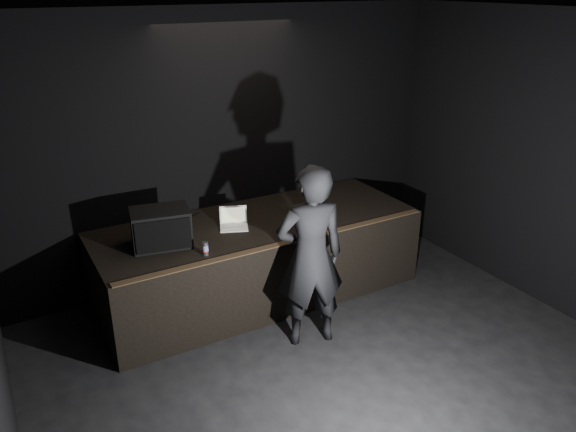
{
  "coord_description": "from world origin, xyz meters",
  "views": [
    {
      "loc": [
        -2.82,
        -2.99,
        3.77
      ],
      "look_at": [
        0.19,
        2.3,
        1.19
      ],
      "focal_mm": 35.0,
      "sensor_mm": 36.0,
      "label": 1
    }
  ],
  "objects_px": {
    "stage_monitor": "(161,228)",
    "beer_can": "(205,249)",
    "stage_riser": "(258,258)",
    "person": "(310,257)",
    "laptop": "(234,222)"
  },
  "relations": [
    {
      "from": "stage_monitor",
      "to": "beer_can",
      "type": "distance_m",
      "value": 0.59
    },
    {
      "from": "person",
      "to": "beer_can",
      "type": "bearing_deg",
      "value": -21.97
    },
    {
      "from": "stage_riser",
      "to": "laptop",
      "type": "bearing_deg",
      "value": 177.63
    },
    {
      "from": "stage_monitor",
      "to": "laptop",
      "type": "distance_m",
      "value": 0.93
    },
    {
      "from": "laptop",
      "to": "stage_riser",
      "type": "bearing_deg",
      "value": 19.82
    },
    {
      "from": "stage_riser",
      "to": "beer_can",
      "type": "bearing_deg",
      "value": -149.2
    },
    {
      "from": "beer_can",
      "to": "person",
      "type": "bearing_deg",
      "value": -35.62
    },
    {
      "from": "stage_monitor",
      "to": "beer_can",
      "type": "bearing_deg",
      "value": -44.15
    },
    {
      "from": "stage_riser",
      "to": "laptop",
      "type": "height_order",
      "value": "laptop"
    },
    {
      "from": "stage_monitor",
      "to": "beer_can",
      "type": "height_order",
      "value": "stage_monitor"
    },
    {
      "from": "beer_can",
      "to": "person",
      "type": "height_order",
      "value": "person"
    },
    {
      "from": "person",
      "to": "stage_riser",
      "type": "bearing_deg",
      "value": -74.95
    },
    {
      "from": "beer_can",
      "to": "person",
      "type": "relative_size",
      "value": 0.07
    },
    {
      "from": "person",
      "to": "stage_monitor",
      "type": "bearing_deg",
      "value": -28.51
    },
    {
      "from": "stage_riser",
      "to": "person",
      "type": "bearing_deg",
      "value": -88.6
    }
  ]
}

